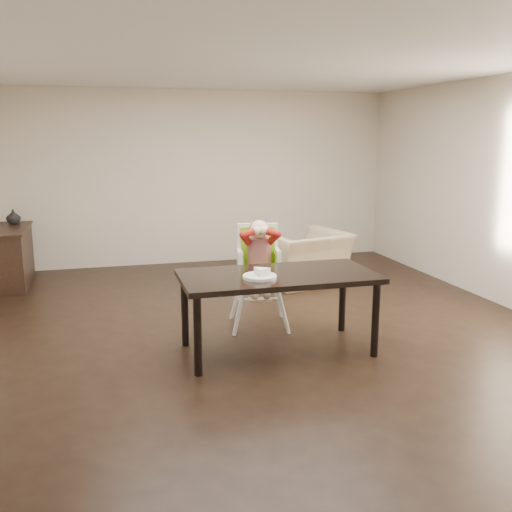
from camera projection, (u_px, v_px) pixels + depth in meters
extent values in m
plane|color=black|center=(265.00, 331.00, 5.96)|extent=(7.00, 7.00, 0.00)
cube|color=beige|center=(204.00, 178.00, 8.98)|extent=(6.00, 0.02, 2.70)
cube|color=beige|center=(500.00, 294.00, 2.38)|extent=(6.00, 0.02, 2.70)
cube|color=white|center=(266.00, 60.00, 5.40)|extent=(6.00, 7.00, 0.02)
cube|color=black|center=(278.00, 276.00, 5.26)|extent=(1.80, 0.90, 0.05)
cylinder|color=black|center=(198.00, 336.00, 4.78)|extent=(0.07, 0.07, 0.70)
cylinder|color=black|center=(375.00, 320.00, 5.20)|extent=(0.07, 0.07, 0.70)
cylinder|color=black|center=(185.00, 311.00, 5.48)|extent=(0.07, 0.07, 0.70)
cylinder|color=black|center=(342.00, 298.00, 5.90)|extent=(0.07, 0.07, 0.70)
cylinder|color=white|center=(240.00, 305.00, 5.82)|extent=(0.05, 0.05, 0.61)
cylinder|color=white|center=(282.00, 304.00, 5.86)|extent=(0.05, 0.05, 0.61)
cylinder|color=white|center=(237.00, 293.00, 6.25)|extent=(0.05, 0.05, 0.61)
cylinder|color=white|center=(277.00, 292.00, 6.29)|extent=(0.05, 0.05, 0.61)
cube|color=white|center=(259.00, 271.00, 5.99)|extent=(0.50, 0.46, 0.05)
cube|color=#80BA17|center=(259.00, 267.00, 5.98)|extent=(0.40, 0.38, 0.03)
cube|color=white|center=(257.00, 244.00, 6.10)|extent=(0.44, 0.13, 0.46)
cube|color=#80BA17|center=(258.00, 246.00, 6.08)|extent=(0.37, 0.09, 0.41)
cube|color=black|center=(252.00, 247.00, 5.99)|extent=(0.07, 0.20, 0.02)
cube|color=black|center=(265.00, 247.00, 6.00)|extent=(0.07, 0.20, 0.02)
cylinder|color=#A42212|center=(259.00, 252.00, 5.95)|extent=(0.29, 0.29, 0.29)
sphere|color=beige|center=(259.00, 230.00, 5.88)|extent=(0.23, 0.23, 0.20)
ellipsoid|color=brown|center=(259.00, 227.00, 5.90)|extent=(0.23, 0.22, 0.15)
sphere|color=beige|center=(256.00, 231.00, 5.78)|extent=(0.10, 0.10, 0.09)
sphere|color=beige|center=(264.00, 231.00, 5.78)|extent=(0.10, 0.10, 0.09)
cylinder|color=white|center=(260.00, 277.00, 5.09)|extent=(0.34, 0.34, 0.02)
torus|color=white|center=(260.00, 276.00, 5.09)|extent=(0.34, 0.34, 0.02)
imported|color=tan|center=(303.00, 249.00, 7.77)|extent=(1.25, 0.99, 0.96)
cube|color=black|center=(13.00, 258.00, 7.71)|extent=(0.40, 1.20, 0.76)
cube|color=black|center=(10.00, 229.00, 7.63)|extent=(0.44, 1.26, 0.03)
imported|color=#99999E|center=(13.00, 217.00, 7.95)|extent=(0.25, 0.25, 0.19)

